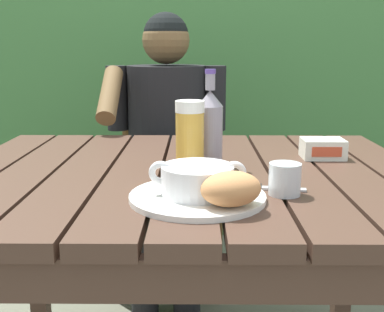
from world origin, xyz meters
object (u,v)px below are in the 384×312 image
object	(u,v)px
serving_plate	(197,197)
butter_tub	(323,149)
bread_roll	(231,189)
beer_glass	(190,136)
person_eating	(166,136)
water_glass_small	(285,179)
beer_bottle	(210,126)
soup_bowl	(197,179)
chair_near_diner	(170,183)
table_knife	(260,187)

from	to	relation	value
serving_plate	butter_tub	distance (m)	0.53
bread_roll	beer_glass	size ratio (longest dim) A/B	0.77
person_eating	water_glass_small	bearing A→B (deg)	-71.52
bread_roll	serving_plate	bearing A→B (deg)	130.60
beer_bottle	water_glass_small	bearing A→B (deg)	-59.86
bread_roll	soup_bowl	bearing A→B (deg)	130.60
beer_glass	water_glass_small	size ratio (longest dim) A/B	2.61
serving_plate	bread_roll	world-z (taller)	bread_roll
soup_bowl	beer_bottle	world-z (taller)	beer_bottle
butter_tub	person_eating	bearing A→B (deg)	129.32
serving_plate	soup_bowl	world-z (taller)	soup_bowl
beer_glass	serving_plate	bearing A→B (deg)	-85.38
person_eating	butter_tub	world-z (taller)	person_eating
bread_roll	butter_tub	size ratio (longest dim) A/B	1.19
beer_glass	chair_near_diner	bearing A→B (deg)	96.39
beer_glass	table_knife	distance (m)	0.24
bread_roll	butter_tub	world-z (taller)	bread_roll
chair_near_diner	beer_glass	distance (m)	1.03
serving_plate	chair_near_diner	bearing A→B (deg)	96.04
water_glass_small	table_knife	world-z (taller)	water_glass_small
person_eating	water_glass_small	distance (m)	0.99
bread_roll	water_glass_small	distance (m)	0.17
person_eating	beer_bottle	bearing A→B (deg)	-76.61
person_eating	bread_roll	size ratio (longest dim) A/B	8.61
person_eating	water_glass_small	world-z (taller)	person_eating
chair_near_diner	table_knife	size ratio (longest dim) A/B	5.39
bread_roll	water_glass_small	size ratio (longest dim) A/B	2.02
serving_plate	soup_bowl	bearing A→B (deg)	90.00
table_knife	beer_glass	bearing A→B (deg)	135.99
person_eating	butter_tub	distance (m)	0.77
beer_bottle	butter_tub	bearing A→B (deg)	14.51
butter_tub	soup_bowl	bearing A→B (deg)	-132.95
chair_near_diner	serving_plate	size ratio (longest dim) A/B	3.17
chair_near_diner	person_eating	bearing A→B (deg)	-90.86
serving_plate	beer_bottle	world-z (taller)	beer_bottle
serving_plate	water_glass_small	world-z (taller)	water_glass_small
bread_roll	beer_glass	xyz separation A→B (m)	(-0.08, 0.30, 0.04)
soup_bowl	chair_near_diner	bearing A→B (deg)	96.04
person_eating	serving_plate	world-z (taller)	person_eating
beer_glass	butter_tub	bearing A→B (deg)	22.25
bread_roll	table_knife	bearing A→B (deg)	63.28
beer_bottle	water_glass_small	xyz separation A→B (m)	(0.15, -0.26, -0.07)
soup_bowl	butter_tub	distance (m)	0.52
bread_roll	butter_tub	xyz separation A→B (m)	(0.29, 0.46, -0.02)
beer_glass	beer_bottle	xyz separation A→B (m)	(0.05, 0.07, 0.01)
water_glass_small	butter_tub	bearing A→B (deg)	63.82
person_eating	butter_tub	xyz separation A→B (m)	(0.48, -0.59, 0.08)
chair_near_diner	serving_plate	xyz separation A→B (m)	(0.12, -1.17, 0.31)
chair_near_diner	serving_plate	distance (m)	1.22
person_eating	soup_bowl	size ratio (longest dim) A/B	5.97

